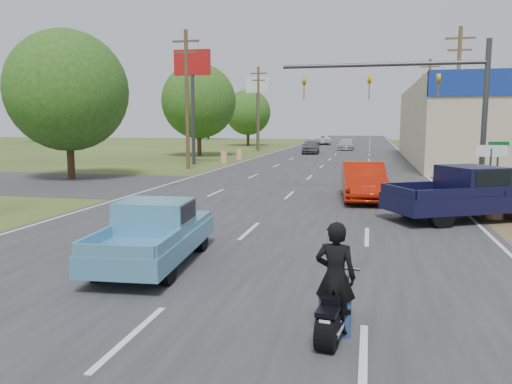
% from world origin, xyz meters
% --- Properties ---
extents(ground, '(200.00, 200.00, 0.00)m').
position_xyz_m(ground, '(0.00, 0.00, 0.00)').
color(ground, '#324E1F').
rests_on(ground, ground).
extents(main_road, '(15.00, 180.00, 0.02)m').
position_xyz_m(main_road, '(0.00, 40.00, 0.01)').
color(main_road, '#2D2D30').
rests_on(main_road, ground).
extents(cross_road, '(120.00, 10.00, 0.02)m').
position_xyz_m(cross_road, '(0.00, 18.00, 0.01)').
color(cross_road, '#2D2D30').
rests_on(cross_road, ground).
extents(utility_pole_2, '(2.00, 0.28, 10.00)m').
position_xyz_m(utility_pole_2, '(9.50, 31.00, 5.32)').
color(utility_pole_2, '#4C3823').
rests_on(utility_pole_2, ground).
extents(utility_pole_3, '(2.00, 0.28, 10.00)m').
position_xyz_m(utility_pole_3, '(9.50, 49.00, 5.32)').
color(utility_pole_3, '#4C3823').
rests_on(utility_pole_3, ground).
extents(utility_pole_5, '(2.00, 0.28, 10.00)m').
position_xyz_m(utility_pole_5, '(-9.50, 28.00, 5.32)').
color(utility_pole_5, '#4C3823').
rests_on(utility_pole_5, ground).
extents(utility_pole_6, '(2.00, 0.28, 10.00)m').
position_xyz_m(utility_pole_6, '(-9.50, 52.00, 5.32)').
color(utility_pole_6, '#4C3823').
rests_on(utility_pole_6, ground).
extents(tree_0, '(7.14, 7.14, 8.84)m').
position_xyz_m(tree_0, '(-14.00, 20.00, 5.26)').
color(tree_0, '#422D19').
rests_on(tree_0, ground).
extents(tree_1, '(7.56, 7.56, 9.36)m').
position_xyz_m(tree_1, '(-13.50, 42.00, 5.57)').
color(tree_1, '#422D19').
rests_on(tree_1, ground).
extents(tree_2, '(6.72, 6.72, 8.32)m').
position_xyz_m(tree_2, '(-14.20, 66.00, 4.95)').
color(tree_2, '#422D19').
rests_on(tree_2, ground).
extents(tree_4, '(9.24, 9.24, 11.44)m').
position_xyz_m(tree_4, '(-55.00, 75.00, 6.82)').
color(tree_4, '#422D19').
rests_on(tree_4, ground).
extents(tree_6, '(8.82, 8.82, 10.92)m').
position_xyz_m(tree_6, '(-30.00, 95.00, 6.51)').
color(tree_6, '#422D19').
rests_on(tree_6, ground).
extents(barrel_0, '(0.56, 0.56, 1.00)m').
position_xyz_m(barrel_0, '(8.00, 12.00, 0.50)').
color(barrel_0, orange).
rests_on(barrel_0, ground).
extents(barrel_1, '(0.56, 0.56, 1.00)m').
position_xyz_m(barrel_1, '(8.40, 20.50, 0.50)').
color(barrel_1, orange).
rests_on(barrel_1, ground).
extents(barrel_2, '(0.56, 0.56, 1.00)m').
position_xyz_m(barrel_2, '(-8.50, 34.00, 0.50)').
color(barrel_2, orange).
rests_on(barrel_2, ground).
extents(barrel_3, '(0.56, 0.56, 1.00)m').
position_xyz_m(barrel_3, '(-8.20, 38.00, 0.50)').
color(barrel_3, orange).
rests_on(barrel_3, ground).
extents(pole_sign_left_near, '(3.00, 0.35, 9.20)m').
position_xyz_m(pole_sign_left_near, '(-10.50, 32.00, 7.17)').
color(pole_sign_left_near, '#3F3F44').
rests_on(pole_sign_left_near, ground).
extents(pole_sign_left_far, '(3.00, 0.35, 9.20)m').
position_xyz_m(pole_sign_left_far, '(-10.50, 56.00, 7.17)').
color(pole_sign_left_far, '#3F3F44').
rests_on(pole_sign_left_far, ground).
extents(lane_sign, '(1.20, 0.08, 2.52)m').
position_xyz_m(lane_sign, '(8.20, 14.00, 1.90)').
color(lane_sign, '#3F3F44').
rests_on(lane_sign, ground).
extents(street_name_sign, '(0.80, 0.08, 2.61)m').
position_xyz_m(street_name_sign, '(8.80, 15.50, 1.61)').
color(street_name_sign, '#3F3F44').
rests_on(street_name_sign, ground).
extents(signal_mast, '(9.12, 0.40, 7.00)m').
position_xyz_m(signal_mast, '(5.82, 17.00, 4.80)').
color(signal_mast, '#3F3F44').
rests_on(signal_mast, ground).
extents(red_convertible, '(2.19, 5.16, 1.65)m').
position_xyz_m(red_convertible, '(3.37, 15.39, 0.83)').
color(red_convertible, '#A81A07').
rests_on(red_convertible, ground).
extents(motorcycle, '(0.62, 1.91, 0.97)m').
position_xyz_m(motorcycle, '(3.13, 0.73, 0.43)').
color(motorcycle, black).
rests_on(motorcycle, ground).
extents(rider, '(0.69, 0.50, 1.77)m').
position_xyz_m(rider, '(3.14, 0.76, 0.88)').
color(rider, black).
rests_on(rider, ground).
extents(blue_pickup, '(2.16, 4.79, 1.55)m').
position_xyz_m(blue_pickup, '(-1.35, 4.02, 0.78)').
color(blue_pickup, black).
rests_on(blue_pickup, ground).
extents(navy_pickup, '(6.06, 4.63, 1.89)m').
position_xyz_m(navy_pickup, '(7.12, 11.56, 0.95)').
color(navy_pickup, black).
rests_on(navy_pickup, ground).
extents(distant_car_grey, '(2.14, 4.70, 1.56)m').
position_xyz_m(distant_car_grey, '(-2.75, 48.41, 0.78)').
color(distant_car_grey, '#5A595E').
rests_on(distant_car_grey, ground).
extents(distant_car_silver, '(2.07, 4.91, 1.41)m').
position_xyz_m(distant_car_silver, '(0.66, 57.29, 0.71)').
color(distant_car_silver, silver).
rests_on(distant_car_silver, ground).
extents(distant_car_white, '(2.86, 5.60, 1.51)m').
position_xyz_m(distant_car_white, '(-3.64, 72.33, 0.76)').
color(distant_car_white, white).
rests_on(distant_car_white, ground).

